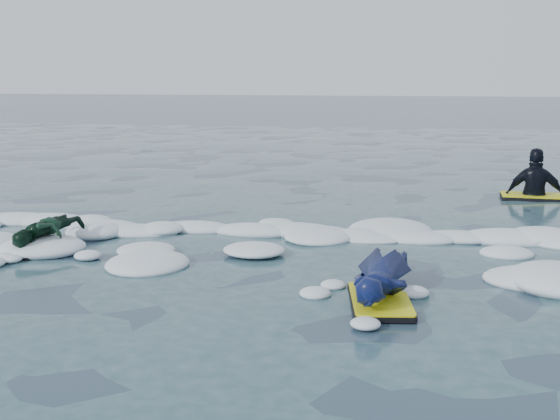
{
  "coord_description": "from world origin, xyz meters",
  "views": [
    {
      "loc": [
        2.79,
        -8.03,
        2.29
      ],
      "look_at": [
        1.18,
        1.6,
        0.36
      ],
      "focal_mm": 45.0,
      "sensor_mm": 36.0,
      "label": 1
    }
  ],
  "objects": [
    {
      "name": "foam_band",
      "position": [
        0.0,
        1.03,
        0.0
      ],
      "size": [
        12.0,
        3.1,
        0.3
      ],
      "primitive_type": null,
      "color": "white",
      "rests_on": "ground"
    },
    {
      "name": "prone_woman_unit",
      "position": [
        2.67,
        -1.07,
        0.21
      ],
      "size": [
        0.77,
        1.67,
        0.42
      ],
      "rotation": [
        0.0,
        0.0,
        1.71
      ],
      "color": "black",
      "rests_on": "ground"
    },
    {
      "name": "prone_child_unit",
      "position": [
        -1.65,
        0.23,
        0.21
      ],
      "size": [
        0.8,
        1.2,
        0.42
      ],
      "rotation": [
        0.0,
        0.0,
        1.1
      ],
      "color": "black",
      "rests_on": "ground"
    },
    {
      "name": "ground",
      "position": [
        0.0,
        0.0,
        0.0
      ],
      "size": [
        120.0,
        120.0,
        0.0
      ],
      "primitive_type": "plane",
      "color": "#162136",
      "rests_on": "ground"
    },
    {
      "name": "waiting_rider_unit",
      "position": [
        5.3,
        5.11,
        0.04
      ],
      "size": [
        1.23,
        0.73,
        1.78
      ],
      "rotation": [
        0.0,
        0.0,
        -0.06
      ],
      "color": "black",
      "rests_on": "ground"
    }
  ]
}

